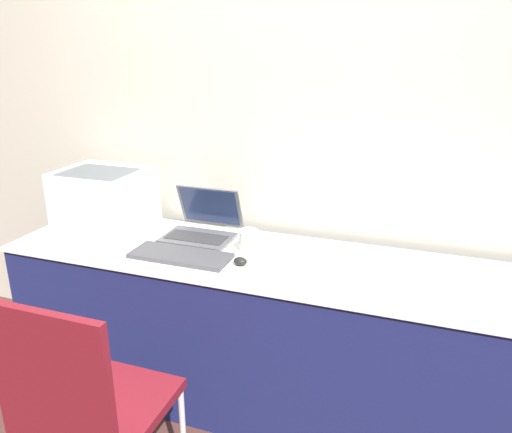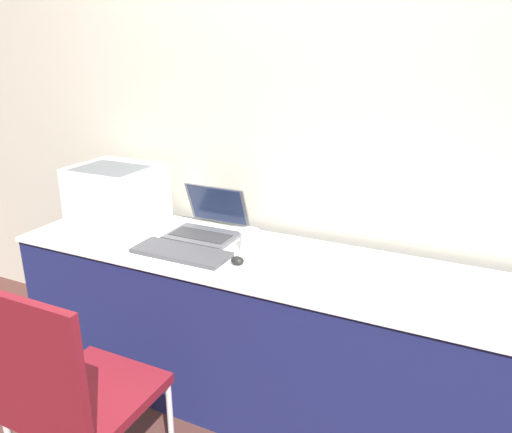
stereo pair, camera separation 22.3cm
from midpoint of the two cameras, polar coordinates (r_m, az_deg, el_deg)
name	(u,v)px [view 1 (the left image)]	position (r m, az deg, el deg)	size (l,w,h in m)	color
wall_back	(309,127)	(2.44, 3.51, 10.15)	(8.00, 0.05, 2.60)	#B7B2A3
table	(282,335)	(2.41, 0.25, -13.46)	(2.61, 0.62, 0.77)	#191E51
printer	(104,197)	(2.71, -19.22, 2.08)	(0.44, 0.36, 0.31)	silver
laptop_left	(202,226)	(2.50, -8.72, -1.16)	(0.34, 0.32, 0.23)	#4C4C51
external_keyboard	(181,256)	(2.29, -11.40, -4.47)	(0.46, 0.18, 0.02)	#3D3D42
coffee_cup	(249,241)	(2.30, -3.62, -2.84)	(0.09, 0.09, 0.10)	white
mouse	(240,261)	(2.17, -4.75, -5.19)	(0.06, 0.05, 0.04)	black
chair	(85,403)	(1.90, -22.41, -19.19)	(0.42, 0.46, 0.96)	maroon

